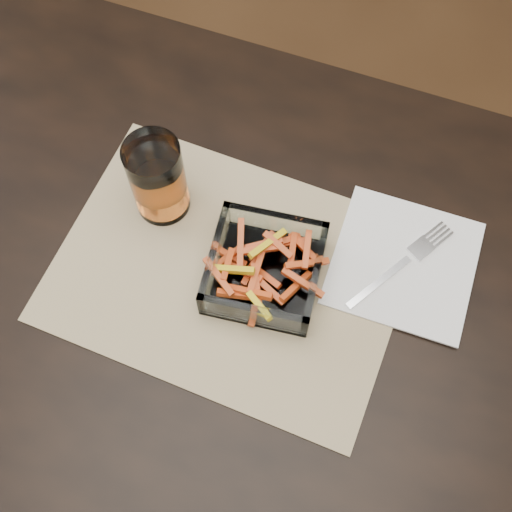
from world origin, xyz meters
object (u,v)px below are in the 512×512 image
object	(u,v)px
dining_table	(217,340)
tumbler	(158,180)
glass_bowl	(264,270)
fork	(403,263)

from	to	relation	value
dining_table	tumbler	bearing A→B (deg)	133.48
dining_table	tumbler	size ratio (longest dim) A/B	12.35
dining_table	tumbler	distance (m)	0.24
dining_table	glass_bowl	bearing A→B (deg)	62.00
dining_table	glass_bowl	size ratio (longest dim) A/B	10.20
tumbler	fork	size ratio (longest dim) A/B	0.78
dining_table	tumbler	xyz separation A→B (m)	(-0.13, 0.13, 0.15)
glass_bowl	fork	world-z (taller)	glass_bowl
fork	dining_table	bearing A→B (deg)	-111.85
dining_table	fork	distance (m)	0.28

